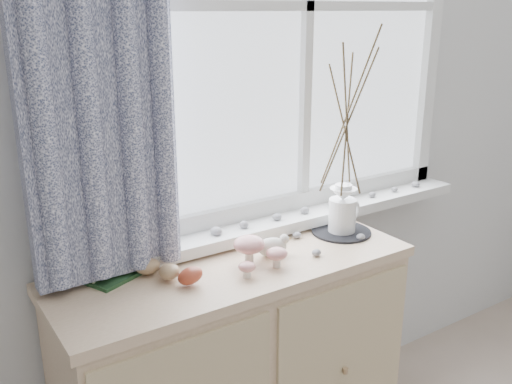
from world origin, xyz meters
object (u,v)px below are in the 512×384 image
sideboard (237,375)px  botanical_book (127,247)px  twig_pitcher (347,117)px  toadstool_cluster (255,250)px

sideboard → botanical_book: size_ratio=4.15×
botanical_book → twig_pitcher: bearing=-29.2°
sideboard → twig_pitcher: size_ratio=1.58×
botanical_book → toadstool_cluster: (0.37, -0.15, -0.05)m
botanical_book → toadstool_cluster: bearing=-44.6°
botanical_book → twig_pitcher: size_ratio=0.38×
sideboard → toadstool_cluster: toadstool_cluster is taller
botanical_book → toadstool_cluster: 0.40m
toadstool_cluster → twig_pitcher: 0.57m
botanical_book → toadstool_cluster: botanical_book is taller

